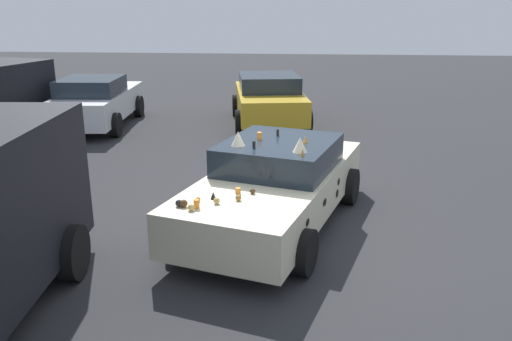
# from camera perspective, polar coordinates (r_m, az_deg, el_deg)

# --- Properties ---
(ground_plane) EXTENTS (60.00, 60.00, 0.00)m
(ground_plane) POSITION_cam_1_polar(r_m,az_deg,el_deg) (8.55, 2.01, -5.82)
(ground_plane) COLOR #2D2D30
(art_car_decorated) EXTENTS (4.82, 2.98, 1.56)m
(art_car_decorated) POSITION_cam_1_polar(r_m,az_deg,el_deg) (8.33, 2.14, -1.46)
(art_car_decorated) COLOR beige
(art_car_decorated) RESTS_ON ground
(parked_sedan_behind_right) EXTENTS (4.40, 2.18, 1.42)m
(parked_sedan_behind_right) POSITION_cam_1_polar(r_m,az_deg,el_deg) (15.88, -16.82, 7.12)
(parked_sedan_behind_right) COLOR silver
(parked_sedan_behind_right) RESTS_ON ground
(parked_sedan_row_back_center) EXTENTS (4.23, 2.55, 1.41)m
(parked_sedan_row_back_center) POSITION_cam_1_polar(r_m,az_deg,el_deg) (15.61, 1.42, 7.72)
(parked_sedan_row_back_center) COLOR gold
(parked_sedan_row_back_center) RESTS_ON ground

